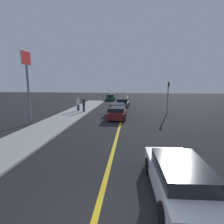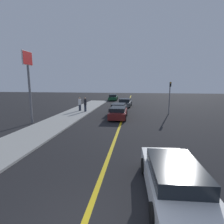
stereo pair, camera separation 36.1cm
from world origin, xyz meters
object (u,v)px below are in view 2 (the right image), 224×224
Objects in this scene: car_oncoming_far at (113,97)px; roadside_sign at (28,73)px; pedestrian_mid_group at (80,104)px; pedestrian_near_curb at (85,104)px; car_ahead_center at (118,113)px; traffic_light at (170,94)px; car_far_distant at (119,109)px; car_near_right_lane at (173,179)px; car_parked_left_lot at (125,103)px.

roadside_sign is at bearing -104.53° from car_oncoming_far.
pedestrian_near_curb is at bearing -32.89° from pedestrian_mid_group.
traffic_light is at bearing 29.32° from car_ahead_center.
roadside_sign is (-2.39, -7.10, 3.66)m from pedestrian_mid_group.
pedestrian_mid_group is at bearing 147.11° from pedestrian_near_curb.
pedestrian_mid_group is 11.42m from traffic_light.
roadside_sign is at bearing -153.72° from traffic_light.
car_far_distant is 2.43× the size of pedestrian_mid_group.
car_far_distant is 1.12× the size of traffic_light.
car_oncoming_far is 2.67× the size of pedestrian_mid_group.
car_far_distant is 2.39× the size of pedestrian_near_curb.
traffic_light is at bearing 1.45° from pedestrian_near_curb.
pedestrian_near_curb reaches higher than car_near_right_lane.
car_near_right_lane is 2.52× the size of pedestrian_near_curb.
roadside_sign reaches higher than car_ahead_center.
roadside_sign is at bearing -157.04° from car_ahead_center.
roadside_sign is at bearing 136.59° from car_near_right_lane.
car_far_distant is 6.39m from traffic_light.
roadside_sign is (-7.86, -3.41, 4.07)m from car_ahead_center.
car_ahead_center is 2.50× the size of pedestrian_mid_group.
roadside_sign is (-10.98, 9.36, 4.05)m from car_near_right_lane.
car_ahead_center is 1.02× the size of car_parked_left_lot.
car_ahead_center is 1.16× the size of traffic_light.
traffic_light is (5.87, 3.37, 1.77)m from car_ahead_center.
car_far_distant reaches higher than car_ahead_center.
car_parked_left_lot is at bearing -74.38° from car_oncoming_far.
traffic_light is at bearing 77.37° from car_near_right_lane.
car_oncoming_far is (-2.74, 16.00, 0.02)m from car_far_distant.
pedestrian_near_curb is at bearing -124.46° from car_parked_left_lot.
car_oncoming_far is 2.63× the size of pedestrian_near_curb.
car_near_right_lane is 32.36m from car_oncoming_far.
car_far_distant is 0.91× the size of car_oncoming_far.
roadside_sign is (-4.87, -22.42, 4.05)m from car_oncoming_far.
car_near_right_lane is 0.70× the size of roadside_sign.
car_parked_left_lot is at bearing 94.67° from car_near_right_lane.
car_near_right_lane is 14.98m from roadside_sign.
pedestrian_near_curb reaches higher than car_far_distant.
pedestrian_mid_group is (-0.91, 0.59, -0.02)m from pedestrian_near_curb.
pedestrian_mid_group is (-5.64, -5.52, 0.39)m from car_parked_left_lot.
traffic_light is (6.12, 0.36, 1.78)m from car_far_distant.
pedestrian_mid_group is at bearing 145.47° from car_ahead_center.
car_oncoming_far is at bearing 84.37° from pedestrian_near_curb.
traffic_light is at bearing -62.75° from car_oncoming_far.
pedestrian_mid_group is 0.46× the size of traffic_light.
car_far_distant is at bearing 40.17° from roadside_sign.
pedestrian_mid_group is 0.27× the size of roadside_sign.
pedestrian_near_curb reaches higher than car_ahead_center.
traffic_light is 15.48m from roadside_sign.
traffic_light is (10.43, 0.26, 1.35)m from pedestrian_near_curb.
traffic_light reaches higher than car_ahead_center.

